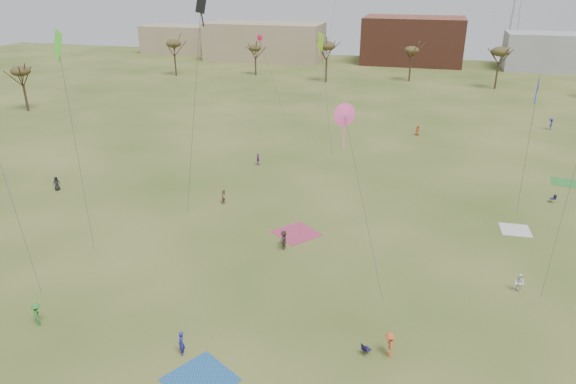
% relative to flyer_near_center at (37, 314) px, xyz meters
% --- Properties ---
extents(ground, '(260.00, 260.00, 0.00)m').
position_rel_flyer_near_center_xyz_m(ground, '(14.04, 3.15, -0.85)').
color(ground, '#334917').
rests_on(ground, ground).
extents(flyer_near_center, '(1.19, 1.23, 1.69)m').
position_rel_flyer_near_center_xyz_m(flyer_near_center, '(0.00, 0.00, 0.00)').
color(flyer_near_center, '#2A7F2D').
rests_on(flyer_near_center, ground).
extents(flyer_near_right, '(0.66, 0.74, 1.71)m').
position_rel_flyer_near_center_xyz_m(flyer_near_right, '(11.12, -0.19, 0.01)').
color(flyer_near_right, '#262095').
rests_on(flyer_near_right, ground).
extents(spectator_fore_b, '(0.78, 0.91, 1.63)m').
position_rel_flyer_near_center_xyz_m(spectator_fore_b, '(4.90, 22.80, -0.03)').
color(spectator_fore_b, '#96725F').
rests_on(spectator_fore_b, ground).
extents(spectator_fore_c, '(0.66, 1.67, 1.76)m').
position_rel_flyer_near_center_xyz_m(spectator_fore_c, '(13.65, 15.08, 0.03)').
color(spectator_fore_c, brown).
rests_on(spectator_fore_c, ground).
extents(flyer_mid_a, '(0.94, 0.91, 1.63)m').
position_rel_flyer_near_center_xyz_m(flyer_mid_a, '(-14.82, 21.25, -0.03)').
color(flyer_mid_a, black).
rests_on(flyer_mid_a, ground).
extents(flyer_mid_b, '(0.82, 1.22, 1.76)m').
position_rel_flyer_near_center_xyz_m(flyer_mid_b, '(24.07, 3.18, 0.04)').
color(flyer_mid_b, '#D35127').
rests_on(flyer_mid_b, ground).
extents(spectator_mid_d, '(0.39, 0.90, 1.52)m').
position_rel_flyer_near_center_xyz_m(spectator_mid_d, '(4.55, 35.22, -0.09)').
color(spectator_mid_d, '#7B3989').
rests_on(spectator_mid_d, ground).
extents(spectator_mid_e, '(0.98, 0.95, 1.59)m').
position_rel_flyer_near_center_xyz_m(spectator_mid_e, '(33.07, 13.22, -0.05)').
color(spectator_mid_e, white).
rests_on(spectator_mid_e, ground).
extents(flyer_far_b, '(0.88, 0.78, 1.50)m').
position_rel_flyer_near_center_xyz_m(flyer_far_b, '(23.69, 54.18, -0.09)').
color(flyer_far_b, '#A0481B').
rests_on(flyer_far_b, ground).
extents(flyer_far_c, '(1.02, 1.32, 1.80)m').
position_rel_flyer_near_center_xyz_m(flyer_far_c, '(43.70, 62.89, 0.06)').
color(flyer_far_c, navy).
rests_on(flyer_far_c, ground).
extents(blanket_blue, '(4.98, 4.98, 0.03)m').
position_rel_flyer_near_center_xyz_m(blanket_blue, '(13.21, -2.04, -0.84)').
color(blanket_blue, '#245D9C').
rests_on(blanket_blue, ground).
extents(blanket_cream, '(2.85, 2.85, 0.03)m').
position_rel_flyer_near_center_xyz_m(blanket_cream, '(34.20, 24.40, -0.84)').
color(blanket_cream, silver).
rests_on(blanket_cream, ground).
extents(blanket_plum, '(5.10, 5.10, 0.03)m').
position_rel_flyer_near_center_xyz_m(blanket_plum, '(14.05, 18.17, -0.84)').
color(blanket_plum, '#B03658').
rests_on(blanket_plum, ground).
extents(blanket_olive, '(3.35, 3.35, 0.03)m').
position_rel_flyer_near_center_xyz_m(blanket_olive, '(41.38, 39.05, -0.84)').
color(blanket_olive, '#2E802F').
rests_on(blanket_olive, ground).
extents(camp_chair_center, '(0.73, 0.74, 0.87)m').
position_rel_flyer_near_center_xyz_m(camp_chair_center, '(22.64, 2.92, -0.59)').
color(camp_chair_center, '#18153A').
rests_on(camp_chair_center, ground).
extents(camp_chair_right, '(0.68, 0.65, 0.87)m').
position_rel_flyer_near_center_xyz_m(camp_chair_right, '(38.82, 32.42, -0.59)').
color(camp_chair_right, '#131936').
rests_on(camp_chair_right, ground).
extents(kites_aloft, '(69.07, 64.67, 22.38)m').
position_rel_flyer_near_center_xyz_m(kites_aloft, '(12.14, 35.95, 17.61)').
color(kites_aloft, red).
rests_on(kites_aloft, ground).
extents(tree_line, '(117.44, 49.32, 8.91)m').
position_rel_flyer_near_center_xyz_m(tree_line, '(11.20, 82.27, 6.24)').
color(tree_line, '#3A2B1E').
rests_on(tree_line, ground).
extents(building_tan, '(32.00, 14.00, 10.00)m').
position_rel_flyer_near_center_xyz_m(building_tan, '(-20.96, 118.15, 4.15)').
color(building_tan, '#937F60').
rests_on(building_tan, ground).
extents(building_brick, '(26.00, 16.00, 12.00)m').
position_rel_flyer_near_center_xyz_m(building_brick, '(19.04, 123.15, 5.15)').
color(building_brick, brown).
rests_on(building_brick, ground).
extents(building_grey, '(24.00, 12.00, 9.00)m').
position_rel_flyer_near_center_xyz_m(building_grey, '(54.04, 121.15, 3.65)').
color(building_grey, gray).
rests_on(building_grey, ground).
extents(building_tan_west, '(20.00, 12.00, 8.00)m').
position_rel_flyer_near_center_xyz_m(building_tan_west, '(-50.96, 125.15, 3.15)').
color(building_tan_west, '#937F60').
rests_on(building_tan_west, ground).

